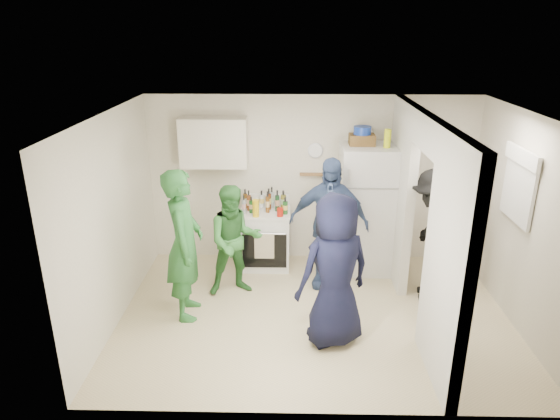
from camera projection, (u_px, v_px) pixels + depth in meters
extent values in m
plane|color=beige|center=(314.00, 315.00, 6.25)|extent=(4.80, 4.80, 0.00)
plane|color=silver|center=(311.00, 180.00, 7.41)|extent=(4.80, 0.00, 4.80)
plane|color=silver|center=(326.00, 297.00, 4.22)|extent=(4.80, 0.00, 4.80)
plane|color=silver|center=(113.00, 221.00, 5.87)|extent=(0.00, 3.40, 3.40)
plane|color=silver|center=(524.00, 224.00, 5.77)|extent=(0.00, 3.40, 3.40)
plane|color=white|center=(320.00, 115.00, 5.38)|extent=(4.80, 4.80, 0.00)
cube|color=silver|center=(401.00, 193.00, 6.82)|extent=(0.12, 1.20, 2.50)
cube|color=silver|center=(448.00, 266.00, 4.76)|extent=(0.12, 1.20, 2.50)
cube|color=silver|center=(429.00, 134.00, 5.43)|extent=(0.12, 1.00, 0.40)
cube|color=white|center=(266.00, 239.00, 7.40)|extent=(0.73, 0.61, 0.87)
cube|color=silver|center=(214.00, 142.00, 7.06)|extent=(0.95, 0.34, 0.70)
cube|color=silver|center=(365.00, 209.00, 7.17)|extent=(0.76, 0.74, 1.85)
cube|color=brown|center=(362.00, 140.00, 6.87)|extent=(0.35, 0.25, 0.15)
cylinder|color=#16359C|center=(362.00, 130.00, 6.83)|extent=(0.24, 0.24, 0.11)
cylinder|color=#EAFF15|center=(387.00, 138.00, 6.71)|extent=(0.09, 0.09, 0.25)
cylinder|color=white|center=(315.00, 151.00, 7.23)|extent=(0.22, 0.02, 0.22)
cube|color=olive|center=(312.00, 174.00, 7.33)|extent=(0.35, 0.08, 0.03)
cube|color=black|center=(521.00, 186.00, 5.82)|extent=(0.03, 0.70, 0.80)
cube|color=white|center=(519.00, 186.00, 5.82)|extent=(0.04, 0.76, 0.86)
cube|color=white|center=(522.00, 157.00, 5.70)|extent=(0.04, 0.82, 0.18)
cylinder|color=yellow|center=(256.00, 208.00, 7.00)|extent=(0.09, 0.09, 0.25)
cylinder|color=#B5190C|center=(280.00, 212.00, 7.04)|extent=(0.09, 0.09, 0.12)
imported|color=#296834|center=(184.00, 245.00, 5.97)|extent=(0.50, 0.72, 1.88)
imported|color=#3B883C|center=(235.00, 241.00, 6.54)|extent=(0.85, 0.74, 1.51)
imported|color=#364B77|center=(329.00, 224.00, 6.68)|extent=(1.14, 0.64, 1.83)
imported|color=black|center=(335.00, 271.00, 5.45)|extent=(1.02, 0.87, 1.77)
imported|color=black|center=(432.00, 236.00, 6.39)|extent=(0.82, 1.22, 1.75)
cylinder|color=brown|center=(245.00, 199.00, 7.33)|extent=(0.06, 0.06, 0.29)
cylinder|color=#194C19|center=(251.00, 205.00, 7.15)|extent=(0.06, 0.06, 0.24)
cylinder|color=white|center=(262.00, 199.00, 7.36)|extent=(0.07, 0.07, 0.26)
cylinder|color=brown|center=(268.00, 202.00, 7.15)|extent=(0.06, 0.06, 0.32)
cylinder|color=#93A0A3|center=(272.00, 197.00, 7.36)|extent=(0.07, 0.07, 0.31)
cylinder|color=#153A1C|center=(277.00, 201.00, 7.20)|extent=(0.06, 0.06, 0.32)
cylinder|color=olive|center=(283.00, 200.00, 7.31)|extent=(0.08, 0.08, 0.28)
cylinder|color=#90939A|center=(244.00, 205.00, 7.11)|extent=(0.06, 0.06, 0.28)
cylinder|color=#5B280F|center=(269.00, 199.00, 7.27)|extent=(0.07, 0.07, 0.32)
cylinder|color=#1E581F|center=(285.00, 206.00, 7.10)|extent=(0.07, 0.07, 0.25)
cylinder|color=brown|center=(249.00, 200.00, 7.23)|extent=(0.06, 0.06, 0.30)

